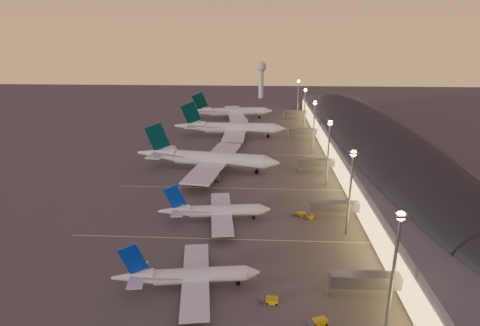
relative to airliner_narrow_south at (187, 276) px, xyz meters
The scene contains 14 objects.
ground 29.58m from the airliner_narrow_south, 77.35° to the left, with size 700.00×700.00×0.00m, color #45423F.
airliner_narrow_south is the anchor object (origin of this frame).
airliner_narrow_north 35.72m from the airliner_narrow_south, 85.95° to the left, with size 35.56×31.99×12.69m.
airliner_wide_near 84.78m from the airliner_narrow_south, 94.42° to the left, with size 63.40×58.40×20.32m.
airliner_wide_mid 143.31m from the airliner_narrow_south, 90.41° to the left, with size 63.30×57.46×20.31m.
airliner_wide_far 193.98m from the airliner_narrow_south, 91.38° to the left, with size 59.17×54.50×18.96m.
terminal_building 122.18m from the airliner_narrow_south, 55.98° to the left, with size 56.35×255.00×17.46m.
light_masts 103.86m from the airliner_narrow_south, 65.63° to the left, with size 2.20×217.20×25.90m.
radar_tower 289.77m from the airliner_narrow_south, 86.74° to the left, with size 9.00×9.00×32.50m.
lane_markings 69.07m from the airliner_narrow_south, 84.64° to the left, with size 90.00×180.36×0.00m.
baggage_tug_a 30.98m from the airliner_narrow_south, 21.02° to the right, with size 4.50×3.19×1.25m.
baggage_tug_b 19.78m from the airliner_narrow_south, 12.90° to the right, with size 4.28×2.10×1.24m.
baggage_tug_c 50.33m from the airliner_narrow_south, 53.66° to the left, with size 3.90×1.78×1.16m.
baggage_tug_d 50.51m from the airliner_narrow_south, 49.75° to the left, with size 3.62×2.39×1.01m.
Camera 1 is at (10.01, -108.22, 56.96)m, focal length 30.00 mm.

